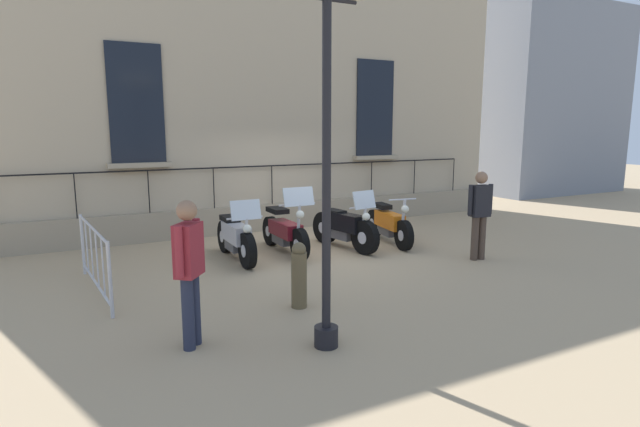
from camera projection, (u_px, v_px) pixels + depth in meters
name	position (u px, v px, depth m)	size (l,w,h in m)	color
ground_plane	(312.00, 249.00, 10.59)	(60.00, 60.00, 0.00)	tan
building_facade	(263.00, 56.00, 12.16)	(0.82, 13.76, 8.64)	tan
motorcycle_silver	(236.00, 238.00, 9.62)	(2.00, 0.67, 1.24)	black
motorcycle_maroon	(285.00, 232.00, 10.19)	(2.06, 0.75, 1.40)	black
motorcycle_black	(345.00, 228.00, 10.53)	(1.99, 0.67, 1.28)	black
motorcycle_orange	(389.00, 224.00, 11.03)	(2.06, 0.70, 1.07)	black
lamppost	(327.00, 48.00, 5.31)	(0.38, 1.08, 4.22)	black
crowd_barrier	(94.00, 257.00, 7.66)	(2.47, 0.27, 1.05)	#B7B7BF
bollard	(299.00, 275.00, 7.07)	(0.22, 0.22, 0.94)	brown
pedestrian_standing	(480.00, 210.00, 9.56)	(0.27, 0.53, 1.69)	#47382D
pedestrian_walking	(189.00, 265.00, 5.71)	(0.43, 0.40, 1.72)	#23283D
distant_building	(542.00, 101.00, 19.78)	(3.56, 5.90, 7.01)	gray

